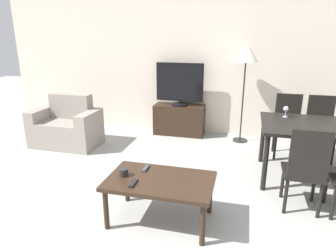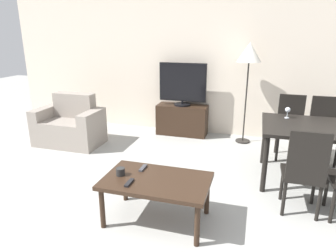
{
  "view_description": "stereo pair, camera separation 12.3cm",
  "coord_description": "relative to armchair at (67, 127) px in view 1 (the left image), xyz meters",
  "views": [
    {
      "loc": [
        0.96,
        -1.75,
        1.81
      ],
      "look_at": [
        0.03,
        1.81,
        0.65
      ],
      "focal_mm": 32.0,
      "sensor_mm": 36.0,
      "label": 1
    },
    {
      "loc": [
        1.08,
        -1.72,
        1.81
      ],
      "look_at": [
        0.03,
        1.81,
        0.65
      ],
      "focal_mm": 32.0,
      "sensor_mm": 36.0,
      "label": 2
    }
  ],
  "objects": [
    {
      "name": "dining_table",
      "position": [
        3.69,
        -0.32,
        0.35
      ],
      "size": [
        1.28,
        0.97,
        0.73
      ],
      "color": "black",
      "rests_on": "ground_plane"
    },
    {
      "name": "armchair",
      "position": [
        0.0,
        0.0,
        0.0
      ],
      "size": [
        1.07,
        0.64,
        0.83
      ],
      "color": "gray",
      "rests_on": "ground_plane"
    },
    {
      "name": "coffee_table",
      "position": [
        2.09,
        -1.65,
        0.1
      ],
      "size": [
        1.03,
        0.63,
        0.45
      ],
      "color": "black",
      "rests_on": "ground_plane"
    },
    {
      "name": "remote_secondary",
      "position": [
        1.87,
        -1.81,
        0.16
      ],
      "size": [
        0.04,
        0.15,
        0.02
      ],
      "color": "black",
      "rests_on": "coffee_table"
    },
    {
      "name": "dining_chair_far",
      "position": [
        3.91,
        0.48,
        0.2
      ],
      "size": [
        0.4,
        0.4,
        0.93
      ],
      "color": "black",
      "rests_on": "ground_plane"
    },
    {
      "name": "floor_lamp",
      "position": [
        2.78,
        0.91,
        1.14
      ],
      "size": [
        0.39,
        0.39,
        1.66
      ],
      "color": "black",
      "rests_on": "ground_plane"
    },
    {
      "name": "dining_chair_far_left",
      "position": [
        3.46,
        0.48,
        0.2
      ],
      "size": [
        0.4,
        0.4,
        0.93
      ],
      "color": "black",
      "rests_on": "ground_plane"
    },
    {
      "name": "dining_chair_near",
      "position": [
        3.46,
        -1.12,
        0.2
      ],
      "size": [
        0.4,
        0.4,
        0.93
      ],
      "color": "black",
      "rests_on": "ground_plane"
    },
    {
      "name": "tv",
      "position": [
        1.68,
        1.0,
        0.62
      ],
      "size": [
        0.84,
        0.29,
        0.75
      ],
      "color": "black",
      "rests_on": "tv_stand"
    },
    {
      "name": "remote_primary",
      "position": [
        1.88,
        -1.47,
        0.16
      ],
      "size": [
        0.04,
        0.15,
        0.02
      ],
      "color": "#38383D",
      "rests_on": "coffee_table"
    },
    {
      "name": "wall_back",
      "position": [
        1.85,
        1.26,
        1.05
      ],
      "size": [
        7.35,
        0.06,
        2.7
      ],
      "color": "beige",
      "rests_on": "ground_plane"
    },
    {
      "name": "cup_white_near",
      "position": [
        1.72,
        -1.67,
        0.19
      ],
      "size": [
        0.09,
        0.09,
        0.08
      ],
      "color": "black",
      "rests_on": "coffee_table"
    },
    {
      "name": "wine_glass_left",
      "position": [
        3.35,
        -0.05,
        0.53
      ],
      "size": [
        0.07,
        0.07,
        0.15
      ],
      "color": "silver",
      "rests_on": "dining_table"
    },
    {
      "name": "tv_stand",
      "position": [
        1.68,
        1.01,
        -0.03
      ],
      "size": [
        0.9,
        0.37,
        0.55
      ],
      "color": "black",
      "rests_on": "ground_plane"
    }
  ]
}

